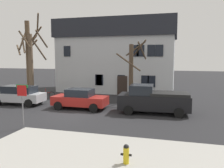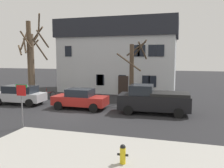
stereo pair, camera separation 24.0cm
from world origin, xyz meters
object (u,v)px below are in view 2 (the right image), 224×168
Objects in this scene: tree_bare_mid at (32,61)px; fire_hydrant at (123,154)px; car_silver_wagon at (20,95)px; bicycle_leaning at (48,95)px; street_sign_pole at (22,98)px; tree_bare_near at (30,56)px; pickup_truck_black at (153,100)px; tree_bare_far at (133,70)px; car_red_sedan at (80,99)px; building_main at (119,56)px.

tree_bare_mid is 10.03× the size of fire_hydrant.
car_silver_wagon reaches higher than bicycle_leaning.
street_sign_pole reaches higher than car_silver_wagon.
tree_bare_near reaches higher than fire_hydrant.
bicycle_leaning is at bearing 162.22° from pickup_truck_black.
tree_bare_far reaches higher than bicycle_leaning.
pickup_truck_black is (5.79, 0.06, 0.20)m from car_red_sedan.
car_red_sedan is at bearing -34.93° from bicycle_leaning.
tree_bare_mid is at bearing -136.12° from building_main.
car_red_sedan is at bearing -29.53° from tree_bare_mid.
fire_hydrant is (12.78, -12.84, -3.20)m from tree_bare_mid.
tree_bare_far is at bearing 49.64° from car_red_sedan.
building_main is 11.78m from car_red_sedan.
building_main is 10.40m from tree_bare_mid.
tree_bare_mid reaches higher than fire_hydrant.
tree_bare_mid is at bearing 134.87° from fire_hydrant.
building_main reaches higher than tree_bare_far.
tree_bare_mid is 13.79m from pickup_truck_black.
bicycle_leaning is at bearing -125.16° from building_main.
car_red_sedan is at bearing -91.73° from building_main.
tree_bare_far reaches higher than pickup_truck_black.
pickup_truck_black is 9.03m from street_sign_pole.
car_silver_wagon is 1.75× the size of street_sign_pole.
tree_bare_mid is 8.71m from car_red_sedan.
pickup_truck_black is (5.45, -11.18, -3.31)m from building_main.
tree_bare_mid is 1.44× the size of pickup_truck_black.
pickup_truck_black is (11.59, -0.08, 0.14)m from car_silver_wagon.
street_sign_pole is at bearing -58.22° from tree_bare_mid.
car_red_sedan is 5.79× the size of fire_hydrant.
street_sign_pole reaches higher than bicycle_leaning.
car_red_sedan is at bearing 79.72° from street_sign_pole.
tree_bare_near is 4.58m from bicycle_leaning.
tree_bare_near reaches higher than tree_bare_mid.
pickup_truck_black is at bearing -64.02° from building_main.
tree_bare_far is 10.25m from car_silver_wagon.
building_main is at bearing 85.34° from street_sign_pole.
car_silver_wagon is at bearing -118.99° from building_main.
car_red_sedan is 1.69× the size of street_sign_pole.
tree_bare_near is at bearing 165.69° from tree_bare_mid.
building_main is at bearing 54.84° from bicycle_leaning.
fire_hydrant is at bearing -24.18° from street_sign_pole.
car_red_sedan is 5.79m from pickup_truck_black.
tree_bare_near is 4.86× the size of bicycle_leaning.
fire_hydrant is at bearing -80.28° from tree_bare_far.
tree_bare_far is (10.58, -0.00, -0.72)m from tree_bare_mid.
bicycle_leaning reaches higher than fire_hydrant.
car_silver_wagon is 3.51m from bicycle_leaning.
tree_bare_mid is 11.72m from street_sign_pole.
car_red_sedan is at bearing -1.47° from car_silver_wagon.
tree_bare_mid is (-7.48, -7.20, -0.61)m from building_main.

